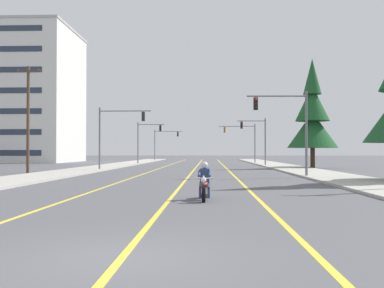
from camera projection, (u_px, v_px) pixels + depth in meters
name	position (u px, v px, depth m)	size (l,w,h in m)	color
ground_plane	(113.00, 258.00, 7.77)	(400.00, 400.00, 0.00)	#515156
lane_stripe_center	(196.00, 167.00, 52.72)	(0.16, 100.00, 0.01)	yellow
lane_stripe_left	(163.00, 167.00, 52.87)	(0.16, 100.00, 0.01)	yellow
lane_stripe_right	(225.00, 167.00, 52.59)	(0.16, 100.00, 0.01)	yellow
sidewalk_kerb_right	(292.00, 168.00, 47.33)	(4.40, 110.00, 0.14)	#ADA89E
sidewalk_kerb_left	(96.00, 168.00, 48.13)	(4.40, 110.00, 0.14)	#ADA89E
motorcycle_with_rider	(204.00, 185.00, 17.05)	(0.70, 2.19, 1.46)	black
traffic_signal_near_right	(289.00, 121.00, 31.94)	(4.37, 0.47, 6.20)	slate
traffic_signal_near_left	(115.00, 129.00, 43.74)	(5.19, 0.37, 6.20)	slate
traffic_signal_mid_right	(257.00, 135.00, 57.85)	(3.72, 0.44, 6.20)	slate
traffic_signal_mid_left	(145.00, 137.00, 65.51)	(3.97, 0.46, 6.20)	slate
traffic_signal_far_right	(244.00, 137.00, 70.05)	(5.68, 0.55, 6.20)	slate
traffic_signal_far_left	(163.00, 140.00, 87.88)	(5.45, 0.58, 6.20)	slate
utility_pole_left_near	(28.00, 117.00, 38.23)	(2.11, 0.26, 9.21)	#4C3828
conifer_tree_right_verge_far	(312.00, 118.00, 49.29)	(5.54, 5.54, 12.20)	#423023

